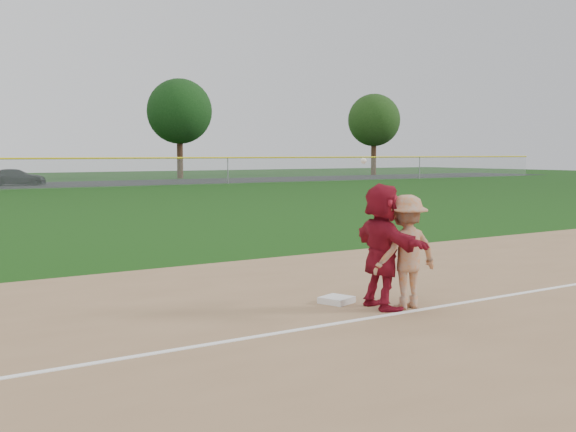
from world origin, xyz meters
TOP-DOWN VIEW (x-y plane):
  - ground at (0.00, 0.00)m, footprint 160.00×160.00m
  - foul_line at (0.00, -0.80)m, footprint 60.00×0.10m
  - first_base at (0.11, 0.30)m, footprint 0.55×0.55m
  - base_runner at (0.46, -0.37)m, footprint 0.83×1.81m
  - car_right at (5.86, 46.04)m, footprint 4.34×2.47m
  - first_base_play at (0.76, -0.55)m, footprint 1.15×0.87m
  - tree_3 at (22.00, 52.80)m, footprint 6.00×6.00m
  - tree_4 at (44.00, 51.20)m, footprint 5.60×5.60m

SIDE VIEW (x-z plane):
  - ground at x=0.00m, z-range 0.00..0.00m
  - foul_line at x=0.00m, z-range 0.02..0.03m
  - first_base at x=0.11m, z-range 0.02..0.12m
  - car_right at x=5.86m, z-range 0.01..1.20m
  - first_base_play at x=0.76m, z-range -0.25..2.01m
  - base_runner at x=0.46m, z-range 0.02..1.91m
  - tree_4 at x=44.00m, z-range 1.51..10.18m
  - tree_3 at x=22.00m, z-range 1.57..10.76m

